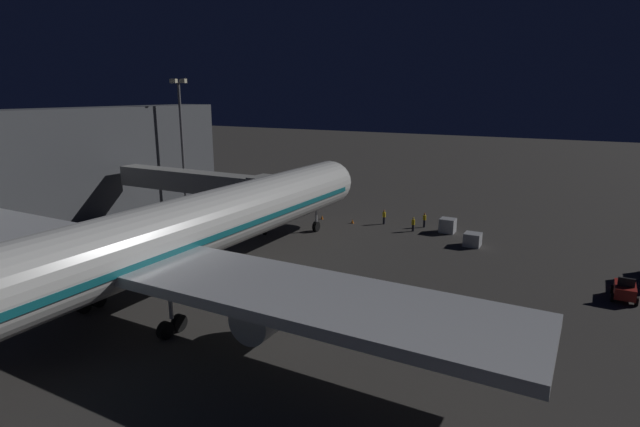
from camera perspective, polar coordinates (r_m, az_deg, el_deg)
ground_plane at (r=48.34m, az=-8.97°, el=-6.11°), size 320.00×320.00×0.00m
airliner_at_gate at (r=38.32m, az=-20.50°, el=-3.81°), size 55.44×66.40×18.77m
jet_bridge at (r=62.74m, az=-12.74°, el=3.38°), size 24.31×3.40×6.91m
apron_floodlight_mast at (r=77.33m, az=-15.48°, el=8.91°), size 2.90×0.50×18.07m
baggage_tug_lead at (r=47.28m, az=31.36°, el=-7.46°), size 1.86×2.77×1.95m
baggage_container_near_belt at (r=61.19m, az=14.31°, el=-1.33°), size 1.75×1.63×1.68m
baggage_container_mid_row at (r=56.57m, az=16.96°, el=-2.85°), size 1.71×1.68×1.43m
ground_crew_near_nose_gear at (r=63.50m, az=7.29°, el=-0.31°), size 0.40×0.40×1.83m
ground_crew_marshaller_fwd at (r=60.71m, az=10.55°, el=-1.14°), size 0.40×0.40×1.73m
ground_crew_under_port_wing at (r=62.80m, az=11.79°, el=-0.67°), size 0.40×0.40×1.79m
traffic_cone_nose_port at (r=63.62m, az=3.71°, el=-0.88°), size 0.36×0.36×0.55m
traffic_cone_nose_starboard at (r=65.55m, az=0.23°, el=-0.42°), size 0.36×0.36×0.55m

